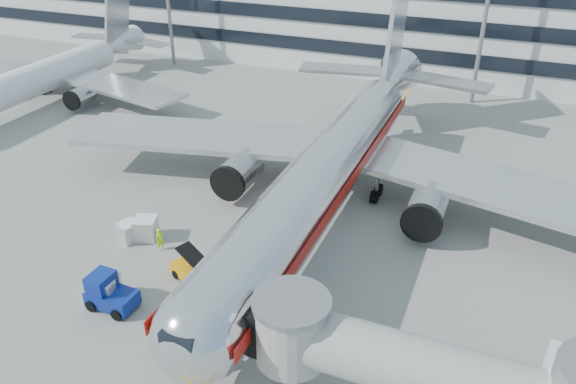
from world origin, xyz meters
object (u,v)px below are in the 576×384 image
at_px(ramp_worker, 160,239).
at_px(belt_loader, 200,276).
at_px(cargo_container_right, 146,229).
at_px(main_jet, 335,159).
at_px(cargo_container_front, 104,290).
at_px(cargo_container_left, 129,232).
at_px(baggage_tug, 109,293).

bearing_deg(ramp_worker, belt_loader, -81.58).
xyz_separation_m(cargo_container_right, ramp_worker, (1.86, -0.87, 0.02)).
relative_size(main_jet, cargo_container_front, 24.10).
height_order(belt_loader, cargo_container_left, belt_loader).
distance_m(cargo_container_left, ramp_worker, 2.93).
bearing_deg(cargo_container_right, ramp_worker, -25.02).
bearing_deg(belt_loader, cargo_container_left, 161.38).
height_order(baggage_tug, cargo_container_front, baggage_tug).
bearing_deg(cargo_container_left, baggage_tug, -62.98).
height_order(baggage_tug, cargo_container_left, baggage_tug).
distance_m(belt_loader, baggage_tug, 6.00).
distance_m(baggage_tug, cargo_container_right, 7.87).
height_order(belt_loader, cargo_container_right, belt_loader).
xyz_separation_m(belt_loader, cargo_container_front, (-4.87, -3.97, 0.26)).
distance_m(main_jet, cargo_container_left, 17.16).
relative_size(baggage_tug, ramp_worker, 1.79).
height_order(cargo_container_right, cargo_container_front, cargo_container_front).
bearing_deg(main_jet, cargo_container_left, -138.86).
height_order(belt_loader, ramp_worker, belt_loader).
relative_size(main_jet, belt_loader, 9.94).
distance_m(main_jet, baggage_tug, 20.35).
xyz_separation_m(baggage_tug, cargo_container_left, (-3.47, 6.81, -0.28)).
xyz_separation_m(main_jet, cargo_container_right, (-11.59, -10.38, -3.36)).
relative_size(belt_loader, cargo_container_right, 2.44).
relative_size(belt_loader, ramp_worker, 2.84).
bearing_deg(baggage_tug, cargo_container_front, 158.72).
xyz_separation_m(belt_loader, baggage_tug, (-4.26, -4.21, 0.35)).
bearing_deg(cargo_container_front, cargo_container_right, 103.96).
bearing_deg(main_jet, cargo_container_front, -119.04).
bearing_deg(cargo_container_right, main_jet, 41.85).
bearing_deg(belt_loader, ramp_worker, 153.35).
bearing_deg(cargo_container_right, baggage_tug, -72.16).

